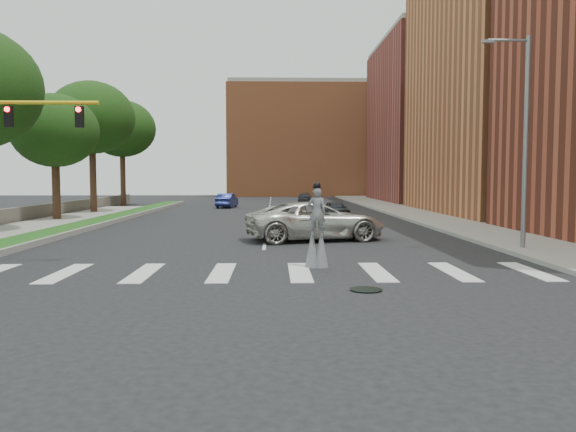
{
  "coord_description": "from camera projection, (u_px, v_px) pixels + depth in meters",
  "views": [
    {
      "loc": [
        0.43,
        -17.38,
        3.16
      ],
      "look_at": [
        0.96,
        3.53,
        1.7
      ],
      "focal_mm": 35.0,
      "sensor_mm": 36.0,
      "label": 1
    }
  ],
  "objects": [
    {
      "name": "car_far",
      "position": [
        305.0,
        198.0,
        67.12
      ],
      "size": [
        1.77,
        4.12,
        1.18
      ],
      "primitive_type": "imported",
      "rotation": [
        0.0,
        0.0,
        -0.03
      ],
      "color": "black",
      "rests_on": "ground"
    },
    {
      "name": "car_mid",
      "position": [
        227.0,
        201.0,
        57.67
      ],
      "size": [
        2.08,
        4.57,
        1.45
      ],
      "primitive_type": "imported",
      "rotation": [
        0.0,
        0.0,
        3.02
      ],
      "color": "navy",
      "rests_on": "ground"
    },
    {
      "name": "tree_3",
      "position": [
        55.0,
        131.0,
        39.63
      ],
      "size": [
        6.1,
        6.1,
        9.03
      ],
      "color": "#392216",
      "rests_on": "ground"
    },
    {
      "name": "car_near",
      "position": [
        336.0,
        209.0,
        44.35
      ],
      "size": [
        2.14,
        3.86,
        1.24
      ],
      "primitive_type": "imported",
      "rotation": [
        0.0,
        0.0,
        0.19
      ],
      "color": "black",
      "rests_on": "ground"
    },
    {
      "name": "sidewalk_right",
      "position": [
        432.0,
        217.0,
        42.79
      ],
      "size": [
        5.0,
        90.0,
        0.18
      ],
      "primitive_type": "cube",
      "color": "gray",
      "rests_on": "ground"
    },
    {
      "name": "building_far",
      "position": [
        443.0,
        123.0,
        71.26
      ],
      "size": [
        16.0,
        22.0,
        20.0
      ],
      "primitive_type": "cube",
      "color": "brown",
      "rests_on": "ground"
    },
    {
      "name": "streetlight",
      "position": [
        524.0,
        135.0,
        23.46
      ],
      "size": [
        2.05,
        0.2,
        9.0
      ],
      "color": "slate",
      "rests_on": "ground"
    },
    {
      "name": "stone_wall",
      "position": [
        23.0,
        214.0,
        39.01
      ],
      "size": [
        0.5,
        56.0,
        1.1
      ],
      "primitive_type": "cube",
      "color": "#5A554D",
      "rests_on": "ground"
    },
    {
      "name": "tree_5",
      "position": [
        122.0,
        129.0,
        60.16
      ],
      "size": [
        7.17,
        7.17,
        11.38
      ],
      "color": "#392216",
      "rests_on": "ground"
    },
    {
      "name": "building_backdrop",
      "position": [
        307.0,
        142.0,
        94.85
      ],
      "size": [
        26.0,
        14.0,
        18.0
      ],
      "primitive_type": "cube",
      "color": "#C56B3E",
      "rests_on": "ground"
    },
    {
      "name": "stilt_performer",
      "position": [
        317.0,
        234.0,
        19.54
      ],
      "size": [
        0.84,
        0.56,
        2.98
      ],
      "rotation": [
        0.0,
        0.0,
        3.02
      ],
      "color": "#392216",
      "rests_on": "ground"
    },
    {
      "name": "manhole",
      "position": [
        366.0,
        290.0,
        15.63
      ],
      "size": [
        0.9,
        0.9,
        0.04
      ],
      "primitive_type": "cylinder",
      "color": "black",
      "rests_on": "ground"
    },
    {
      "name": "median_curb",
      "position": [
        110.0,
        222.0,
        37.21
      ],
      "size": [
        0.2,
        60.0,
        0.28
      ],
      "primitive_type": "cube",
      "color": "gray",
      "rests_on": "ground"
    },
    {
      "name": "ground_plane",
      "position": [
        260.0,
        278.0,
        17.55
      ],
      "size": [
        160.0,
        160.0,
        0.0
      ],
      "primitive_type": "plane",
      "color": "black",
      "rests_on": "ground"
    },
    {
      "name": "suv_crossing",
      "position": [
        316.0,
        221.0,
        28.01
      ],
      "size": [
        7.48,
        4.73,
        1.92
      ],
      "primitive_type": "imported",
      "rotation": [
        0.0,
        0.0,
        1.81
      ],
      "color": "beige",
      "rests_on": "ground"
    },
    {
      "name": "tree_4",
      "position": [
        92.0,
        118.0,
        47.6
      ],
      "size": [
        7.22,
        7.22,
        11.26
      ],
      "color": "#392216",
      "rests_on": "ground"
    },
    {
      "name": "building_mid",
      "position": [
        530.0,
        72.0,
        47.18
      ],
      "size": [
        16.0,
        22.0,
        24.0
      ],
      "primitive_type": "cube",
      "color": "#C56B3E",
      "rests_on": "ground"
    },
    {
      "name": "grass_median",
      "position": [
        94.0,
        223.0,
        37.19
      ],
      "size": [
        2.0,
        60.0,
        0.25
      ],
      "primitive_type": "cube",
      "color": "#194D16",
      "rests_on": "ground"
    }
  ]
}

